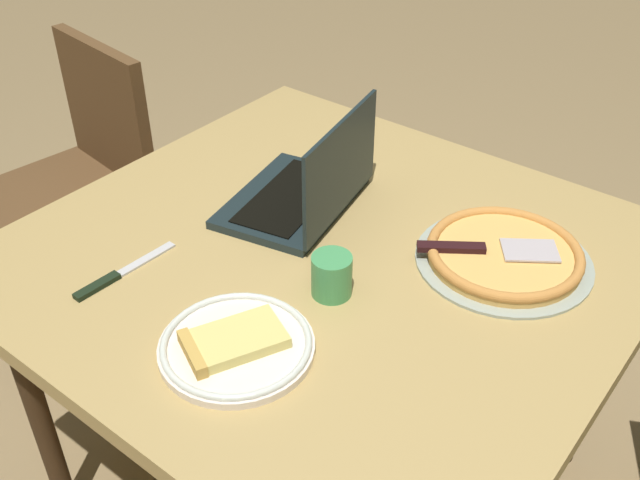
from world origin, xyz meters
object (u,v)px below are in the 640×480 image
object	(u,v)px
pizza_plate	(235,345)
table_knife	(116,276)
dining_table	(326,275)
chair_far	(79,173)
pizza_tray	(504,254)
laptop	(307,190)
drink_cup	(332,275)

from	to	relation	value
pizza_plate	table_knife	size ratio (longest dim) A/B	1.16
dining_table	pizza_plate	size ratio (longest dim) A/B	4.39
dining_table	chair_far	distance (m)	1.00
pizza_tray	laptop	bearing A→B (deg)	-168.06
dining_table	drink_cup	distance (m)	0.16
dining_table	chair_far	bearing A→B (deg)	173.86
pizza_tray	table_knife	distance (m)	0.73
chair_far	drink_cup	bearing A→B (deg)	-10.58
pizza_tray	pizza_plate	bearing A→B (deg)	-115.55
chair_far	pizza_tray	bearing A→B (deg)	3.43
table_knife	chair_far	world-z (taller)	chair_far
dining_table	laptop	world-z (taller)	laptop
pizza_plate	pizza_tray	bearing A→B (deg)	64.45
chair_far	dining_table	bearing A→B (deg)	-6.14
pizza_tray	chair_far	distance (m)	1.29
pizza_tray	chair_far	xyz separation A→B (m)	(-1.27, -0.08, -0.25)
pizza_plate	chair_far	bearing A→B (deg)	158.20
dining_table	drink_cup	bearing A→B (deg)	-47.59
pizza_tray	table_knife	xyz separation A→B (m)	(-0.54, -0.49, -0.01)
pizza_plate	pizza_tray	xyz separation A→B (m)	(0.23, 0.49, 0.00)
pizza_tray	chair_far	bearing A→B (deg)	-176.57
pizza_plate	chair_far	size ratio (longest dim) A/B	0.30
laptop	pizza_tray	world-z (taller)	laptop
drink_cup	pizza_plate	bearing A→B (deg)	-98.85
pizza_plate	pizza_tray	distance (m)	0.54
dining_table	chair_far	xyz separation A→B (m)	(-0.98, 0.11, -0.17)
pizza_tray	drink_cup	xyz separation A→B (m)	(-0.20, -0.28, 0.02)
laptop	table_knife	bearing A→B (deg)	-108.23
laptop	chair_far	size ratio (longest dim) A/B	0.42
dining_table	pizza_tray	distance (m)	0.35
laptop	table_knife	distance (m)	0.42
dining_table	laptop	bearing A→B (deg)	142.45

